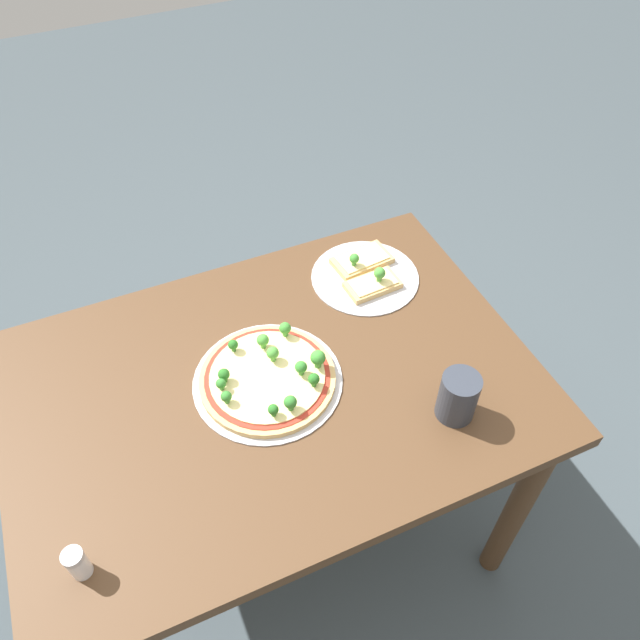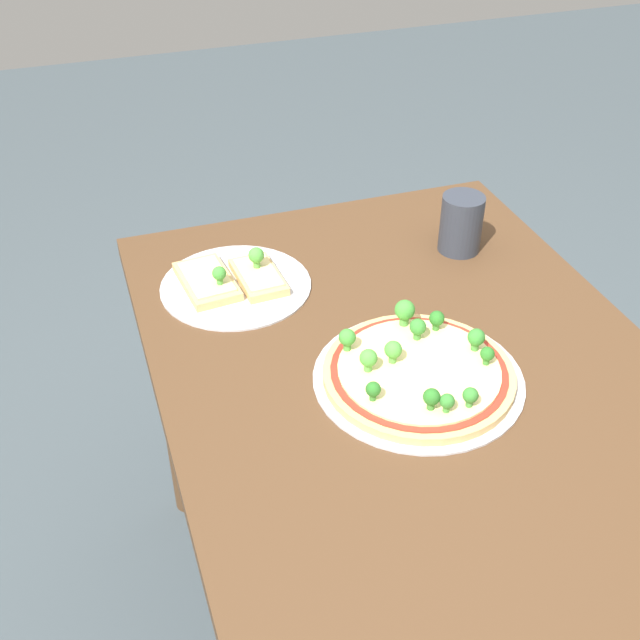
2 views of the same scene
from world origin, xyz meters
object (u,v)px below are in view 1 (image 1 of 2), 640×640
at_px(pizza_tray_whole, 269,377).
at_px(dining_table, 275,410).
at_px(pizza_tray_slice, 366,273).
at_px(condiment_shaker, 77,563).
at_px(drinking_cup, 458,397).

bearing_deg(pizza_tray_whole, dining_table, 125.12).
relative_size(pizza_tray_whole, pizza_tray_slice, 1.20).
distance_m(dining_table, pizza_tray_slice, 0.42).
distance_m(pizza_tray_whole, condiment_shaker, 0.52).
relative_size(pizza_tray_whole, condiment_shaker, 4.57).
xyz_separation_m(dining_table, drinking_cup, (-0.33, 0.23, 0.16)).
xyz_separation_m(pizza_tray_whole, drinking_cup, (-0.33, 0.24, 0.04)).
xyz_separation_m(drinking_cup, condiment_shaker, (0.78, 0.02, -0.02)).
relative_size(pizza_tray_slice, drinking_cup, 2.41).
bearing_deg(pizza_tray_whole, pizza_tray_slice, -148.32).
height_order(dining_table, pizza_tray_whole, pizza_tray_whole).
bearing_deg(condiment_shaker, pizza_tray_slice, -149.27).
height_order(pizza_tray_whole, condiment_shaker, condiment_shaker).
distance_m(dining_table, drinking_cup, 0.43).
xyz_separation_m(pizza_tray_whole, condiment_shaker, (0.45, 0.26, 0.02)).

